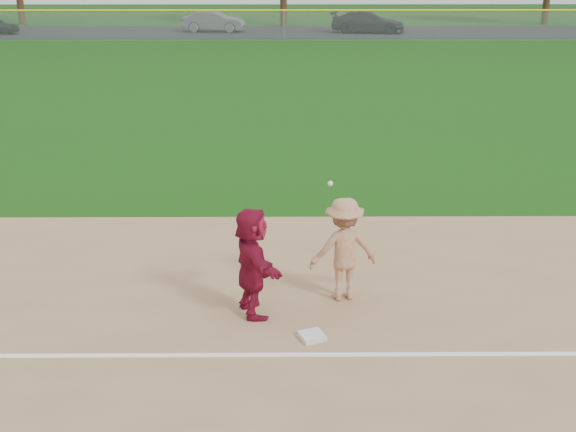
{
  "coord_description": "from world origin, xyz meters",
  "views": [
    {
      "loc": [
        -0.08,
        -9.79,
        5.37
      ],
      "look_at": [
        0.0,
        1.5,
        1.3
      ],
      "focal_mm": 45.0,
      "sensor_mm": 36.0,
      "label": 1
    }
  ],
  "objects_px": {
    "base_runner": "(252,262)",
    "car_right": "(368,22)",
    "first_base": "(312,336)",
    "car_mid": "(214,21)"
  },
  "relations": [
    {
      "from": "first_base",
      "to": "car_right",
      "type": "relative_size",
      "value": 0.06
    },
    {
      "from": "car_mid",
      "to": "car_right",
      "type": "relative_size",
      "value": 0.85
    },
    {
      "from": "base_runner",
      "to": "car_right",
      "type": "height_order",
      "value": "base_runner"
    },
    {
      "from": "first_base",
      "to": "base_runner",
      "type": "height_order",
      "value": "base_runner"
    },
    {
      "from": "car_right",
      "to": "car_mid",
      "type": "bearing_deg",
      "value": 96.39
    },
    {
      "from": "base_runner",
      "to": "car_right",
      "type": "relative_size",
      "value": 0.33
    },
    {
      "from": "first_base",
      "to": "base_runner",
      "type": "xyz_separation_m",
      "value": [
        -0.91,
        0.82,
        0.85
      ]
    },
    {
      "from": "base_runner",
      "to": "car_right",
      "type": "xyz_separation_m",
      "value": [
        6.83,
        45.03,
        -0.11
      ]
    },
    {
      "from": "first_base",
      "to": "car_mid",
      "type": "height_order",
      "value": "car_mid"
    },
    {
      "from": "first_base",
      "to": "car_mid",
      "type": "bearing_deg",
      "value": 96.87
    }
  ]
}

